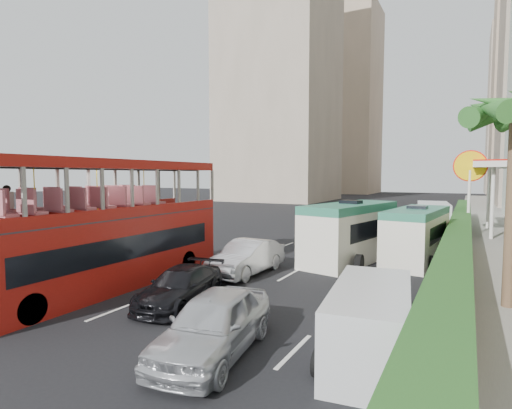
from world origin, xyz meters
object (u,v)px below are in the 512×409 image
Objects in this scene: car_black at (181,304)px; panel_van_far at (433,217)px; car_silver_lane_a at (247,274)px; minibus_far at (417,235)px; panel_van_near at (371,323)px; van_asset at (377,243)px; minibus_near at (350,233)px; car_silver_lane_b at (214,354)px; palm_tree at (512,209)px; double_decker_bus at (109,224)px.

panel_van_far reaches higher than car_black.
car_silver_lane_a is 9.14m from minibus_far.
car_silver_lane_a is at bearing 131.62° from panel_van_near.
van_asset is 8.29m from panel_van_far.
minibus_near reaches higher than car_silver_lane_a.
van_asset is 0.99× the size of panel_van_near.
panel_van_far is at bearing 97.29° from minibus_far.
car_silver_lane_b is 0.81× the size of panel_van_far.
palm_tree reaches higher than panel_van_far.
panel_van_far is (6.22, 23.83, 1.14)m from car_black.
minibus_far is at bearing 46.15° from double_decker_bus.
minibus_far is (6.39, 11.11, 1.38)m from car_black.
car_black is 0.63× the size of minibus_near.
minibus_near is 1.19× the size of panel_van_far.
car_black is 11.36m from palm_tree.
panel_van_far is at bearing 83.73° from panel_van_near.
panel_van_far is at bearing 73.80° from car_silver_lane_a.
minibus_far is at bearing 51.07° from car_black.
panel_van_near is (6.69, -1.09, 0.88)m from car_black.
palm_tree reaches higher than van_asset.
palm_tree reaches higher than car_black.
double_decker_bus is at bearing -121.93° from van_asset.
double_decker_bus is at bearing 147.72° from car_silver_lane_b.
panel_van_near is at bearing 15.44° from car_silver_lane_b.
minibus_near is 1.54× the size of panel_van_near.
minibus_near is 14.49m from panel_van_far.
panel_van_far is (6.29, 19.04, 1.14)m from car_silver_lane_a.
car_silver_lane_b is at bearing -97.61° from van_asset.
car_silver_lane_b is at bearing -64.24° from car_silver_lane_a.
van_asset is at bearing 68.87° from car_black.
car_silver_lane_a is 1.07× the size of car_black.
van_asset is 6.64m from minibus_near.
palm_tree is at bearing 16.16° from double_decker_bus.
double_decker_bus is at bearing -116.27° from minibus_near.
double_decker_bus is 1.72× the size of palm_tree.
car_black is 0.69× the size of minibus_far.
palm_tree is at bearing 52.34° from panel_van_near.
van_asset is 0.71× the size of minibus_far.
minibus_near is at bearing -97.79° from van_asset.
panel_van_far reaches higher than panel_van_near.
double_decker_bus is 17.51m from van_asset.
car_silver_lane_b is 0.74× the size of minibus_far.
car_silver_lane_b is 1.04× the size of panel_van_near.
car_silver_lane_a reaches higher than van_asset.
minibus_far is at bearing -66.41° from van_asset.
car_black is at bearing -97.31° from minibus_near.
minibus_far reaches higher than van_asset.
panel_van_near is at bearing -38.95° from car_silver_lane_a.
car_silver_lane_a is at bearing -114.11° from van_asset.
double_decker_bus is at bearing -163.84° from palm_tree.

